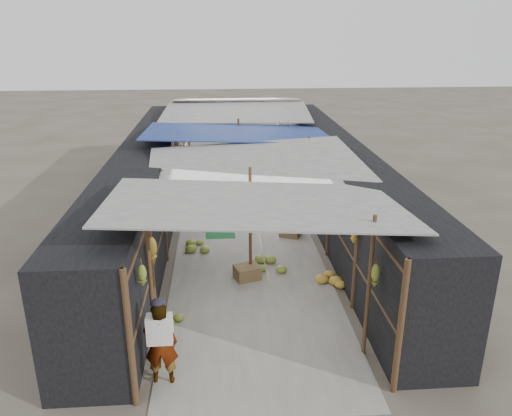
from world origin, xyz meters
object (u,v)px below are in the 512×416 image
object	(u,v)px
crate_near	(247,273)
shopper_blue	(202,198)
vendor_elderly	(161,343)
black_basin	(294,204)
vendor_seated	(291,192)

from	to	relation	value
crate_near	shopper_blue	bearing A→B (deg)	87.53
crate_near	vendor_elderly	world-z (taller)	vendor_elderly
crate_near	black_basin	distance (m)	5.11
shopper_blue	vendor_seated	bearing A→B (deg)	4.08
black_basin	vendor_seated	xyz separation A→B (m)	(-0.09, 0.04, 0.39)
vendor_elderly	vendor_seated	world-z (taller)	vendor_elderly
vendor_seated	crate_near	bearing A→B (deg)	-39.41
vendor_elderly	shopper_blue	xyz separation A→B (m)	(0.47, 7.13, -0.01)
crate_near	shopper_blue	size ratio (longest dim) A/B	0.38
crate_near	vendor_elderly	bearing A→B (deg)	-133.36
vendor_seated	vendor_elderly	bearing A→B (deg)	-41.68
black_basin	shopper_blue	world-z (taller)	shopper_blue
black_basin	shopper_blue	distance (m)	3.11
crate_near	vendor_elderly	xyz separation A→B (m)	(-1.56, -3.38, 0.56)
shopper_blue	vendor_seated	xyz separation A→B (m)	(2.78, 1.07, -0.23)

